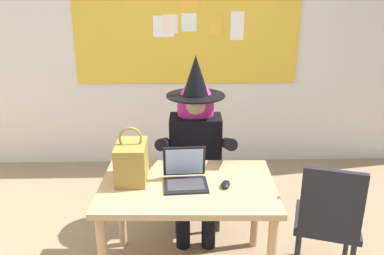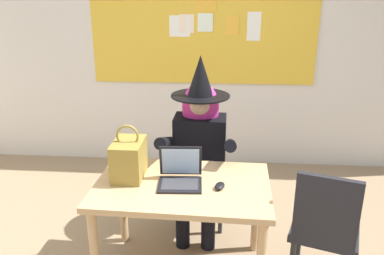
% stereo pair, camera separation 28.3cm
% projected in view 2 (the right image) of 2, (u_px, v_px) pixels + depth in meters
% --- Properties ---
extents(wall_back_bulletin, '(6.57, 2.17, 2.88)m').
position_uv_depth(wall_back_bulletin, '(203.00, 36.00, 4.24)').
color(wall_back_bulletin, silver).
rests_on(wall_back_bulletin, ground).
extents(desk_main, '(1.18, 0.80, 0.71)m').
position_uv_depth(desk_main, '(182.00, 196.00, 2.65)').
color(desk_main, tan).
rests_on(desk_main, ground).
extents(chair_at_desk, '(0.45, 0.45, 0.89)m').
position_uv_depth(chair_at_desk, '(199.00, 166.00, 3.39)').
color(chair_at_desk, black).
rests_on(chair_at_desk, ground).
extents(person_costumed, '(0.60, 0.70, 1.46)m').
position_uv_depth(person_costumed, '(199.00, 139.00, 3.17)').
color(person_costumed, black).
rests_on(person_costumed, ground).
extents(laptop, '(0.30, 0.28, 0.23)m').
position_uv_depth(laptop, '(180.00, 175.00, 2.62)').
color(laptop, black).
rests_on(laptop, desk_main).
extents(computer_mouse, '(0.08, 0.12, 0.03)m').
position_uv_depth(computer_mouse, '(220.00, 186.00, 2.56)').
color(computer_mouse, black).
rests_on(computer_mouse, desk_main).
extents(handbag, '(0.20, 0.30, 0.38)m').
position_uv_depth(handbag, '(129.00, 159.00, 2.68)').
color(handbag, olive).
rests_on(handbag, desk_main).
extents(chair_extra_corner, '(0.53, 0.53, 0.91)m').
position_uv_depth(chair_extra_corner, '(325.00, 226.00, 2.51)').
color(chair_extra_corner, black).
rests_on(chair_extra_corner, ground).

